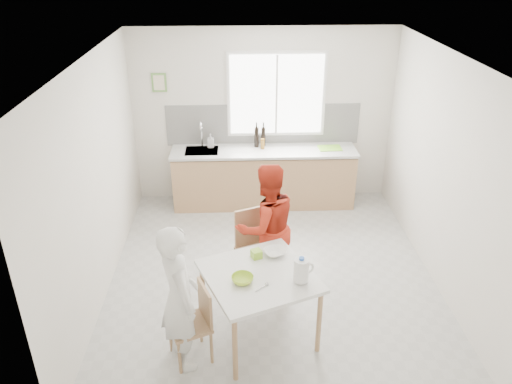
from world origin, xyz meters
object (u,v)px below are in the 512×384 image
person_red (267,227)px  bowl_green (242,279)px  dining_table (259,281)px  person_white (179,298)px  milk_jug (302,270)px  chair_far (257,246)px  wine_bottle_a (257,137)px  bowl_white (275,252)px  chair_left (195,320)px  wine_bottle_b (263,136)px

person_red → bowl_green: person_red is taller
dining_table → bowl_green: bearing=-143.8°
dining_table → person_red: (0.13, 0.92, 0.08)m
person_white → milk_jug: size_ratio=5.83×
bowl_green → milk_jug: (0.57, -0.02, 0.11)m
chair_far → person_white: (-0.78, -1.21, 0.22)m
wine_bottle_a → dining_table: bearing=-91.9°
bowl_white → person_red: bearing=95.2°
chair_left → person_white: 0.35m
dining_table → person_red: size_ratio=0.85×
dining_table → bowl_green: bowl_green is taller
bowl_green → chair_far: bearing=80.0°
person_red → wine_bottle_a: person_red is taller
chair_left → bowl_green: 0.62m
chair_far → milk_jug: 1.17m
bowl_white → milk_jug: 0.54m
bowl_green → milk_jug: bearing=-1.7°
chair_far → bowl_green: size_ratio=4.58×
person_red → person_white: bearing=31.8°
bowl_white → milk_jug: size_ratio=0.86×
person_red → wine_bottle_b: bearing=-114.2°
chair_left → chair_far: bearing=128.5°
person_white → person_red: (0.90, 1.23, 0.02)m
person_white → bowl_green: bearing=-94.6°
chair_left → wine_bottle_b: wine_bottle_b is taller
milk_jug → chair_left: bearing=164.4°
person_red → milk_jug: bearing=82.4°
person_white → bowl_green: person_white is taller
bowl_white → chair_left: bearing=-143.6°
wine_bottle_a → chair_far: bearing=-92.3°
chair_far → wine_bottle_a: (0.09, 2.26, 0.53)m
bowl_white → wine_bottle_a: 2.82m
dining_table → bowl_green: 0.24m
wine_bottle_a → bowl_white: bearing=-88.4°
person_white → wine_bottle_a: person_white is taller
chair_left → bowl_white: bowl_white is taller
chair_left → person_red: person_red is taller
milk_jug → wine_bottle_b: bearing=71.2°
person_white → milk_jug: person_white is taller
chair_far → wine_bottle_a: 2.32m
person_red → bowl_white: size_ratio=6.96×
bowl_green → milk_jug: size_ratio=0.82×
wine_bottle_a → milk_jug: bearing=-84.8°
wine_bottle_a → bowl_green: bearing=-94.7°
dining_table → bowl_white: bearing=62.0°
bowl_green → person_white: bearing=-162.4°
wine_bottle_a → person_red: bearing=-89.3°
dining_table → chair_left: 0.74m
person_red → bowl_white: bearing=73.1°
chair_left → person_white: size_ratio=0.53×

